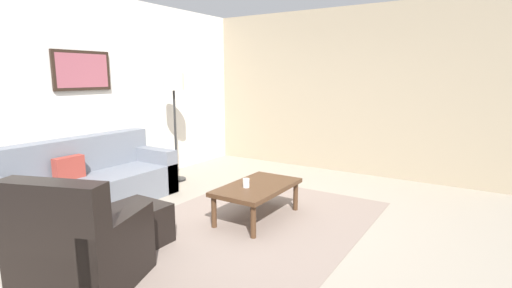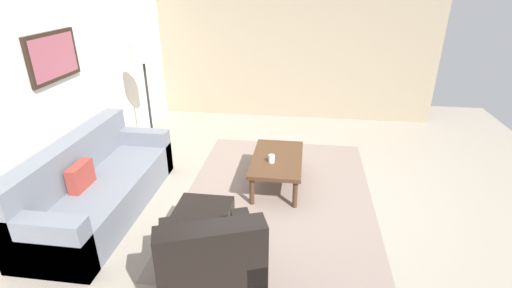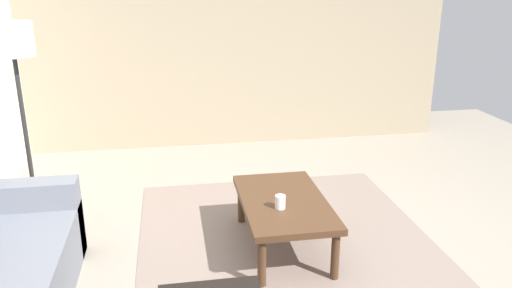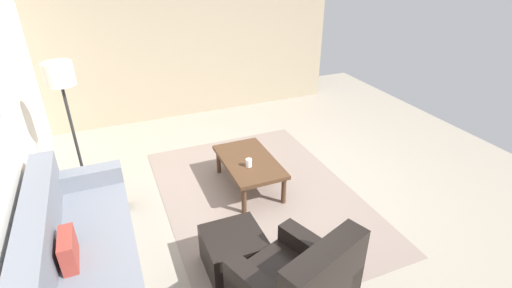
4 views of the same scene
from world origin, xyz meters
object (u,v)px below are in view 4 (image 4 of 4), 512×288
ottoman (234,251)px  coffee_table (249,163)px  cup (249,163)px  lamp_standing (62,89)px  couch_main (75,258)px

ottoman → coffee_table: size_ratio=0.51×
coffee_table → cup: bearing=157.5°
ottoman → lamp_standing: (1.95, 1.32, 1.21)m
ottoman → lamp_standing: lamp_standing is taller
cup → couch_main: bearing=109.8°
coffee_table → lamp_standing: (0.70, 1.97, 1.05)m
couch_main → cup: size_ratio=22.41×
coffee_table → cup: 0.19m
couch_main → ottoman: couch_main is taller
cup → lamp_standing: size_ratio=0.06×
coffee_table → lamp_standing: 2.34m
couch_main → coffee_table: couch_main is taller
couch_main → ottoman: bearing=-105.3°
couch_main → lamp_standing: (1.56, -0.09, 1.11)m
coffee_table → lamp_standing: bearing=70.6°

